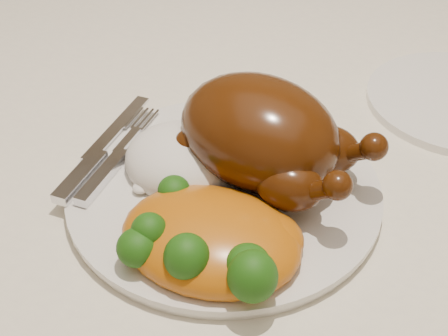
# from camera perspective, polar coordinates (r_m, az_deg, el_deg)

# --- Properties ---
(dining_table) EXTENTS (1.60, 0.90, 0.76)m
(dining_table) POSITION_cam_1_polar(r_m,az_deg,el_deg) (0.72, 7.52, -2.23)
(dining_table) COLOR brown
(dining_table) RESTS_ON floor
(tablecloth) EXTENTS (1.73, 1.03, 0.18)m
(tablecloth) POSITION_cam_1_polar(r_m,az_deg,el_deg) (0.67, 8.04, 2.47)
(tablecloth) COLOR beige
(tablecloth) RESTS_ON dining_table
(dinner_plate) EXTENTS (0.35, 0.35, 0.01)m
(dinner_plate) POSITION_cam_1_polar(r_m,az_deg,el_deg) (0.55, -0.00, -2.09)
(dinner_plate) COLOR silver
(dinner_plate) RESTS_ON tablecloth
(roast_chicken) EXTENTS (0.20, 0.16, 0.09)m
(roast_chicken) POSITION_cam_1_polar(r_m,az_deg,el_deg) (0.53, 3.57, 3.07)
(roast_chicken) COLOR #451C07
(roast_chicken) RESTS_ON dinner_plate
(rice_mound) EXTENTS (0.11, 0.10, 0.06)m
(rice_mound) POSITION_cam_1_polar(r_m,az_deg,el_deg) (0.56, -3.64, 0.65)
(rice_mound) COLOR white
(rice_mound) RESTS_ON dinner_plate
(mac_and_cheese) EXTENTS (0.15, 0.12, 0.06)m
(mac_and_cheese) POSITION_cam_1_polar(r_m,az_deg,el_deg) (0.48, -0.87, -6.70)
(mac_and_cheese) COLOR #C3670C
(mac_and_cheese) RESTS_ON dinner_plate
(cutlery) EXTENTS (0.04, 0.17, 0.01)m
(cutlery) POSITION_cam_1_polar(r_m,az_deg,el_deg) (0.57, -11.05, 0.73)
(cutlery) COLOR silver
(cutlery) RESTS_ON dinner_plate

